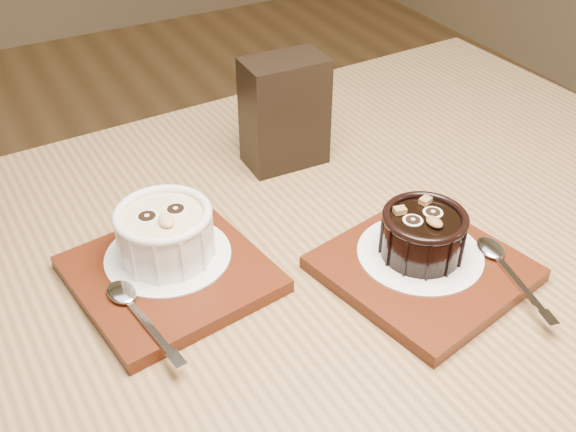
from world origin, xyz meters
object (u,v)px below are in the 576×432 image
(table, at_px, (284,343))
(ramekin_dark, at_px, (423,232))
(condiment_stand, at_px, (285,112))
(ramekin_white, at_px, (165,231))
(tray_left, at_px, (170,274))
(tray_right, at_px, (423,269))

(table, relative_size, ramekin_dark, 14.19)
(condiment_stand, bearing_deg, ramekin_white, -148.05)
(tray_left, height_order, ramekin_dark, ramekin_dark)
(ramekin_white, relative_size, ramekin_dark, 1.13)
(ramekin_dark, bearing_deg, ramekin_white, 149.80)
(table, height_order, tray_left, tray_left)
(ramekin_white, bearing_deg, ramekin_dark, -24.11)
(condiment_stand, bearing_deg, table, -118.34)
(tray_left, xyz_separation_m, ramekin_white, (0.01, 0.02, 0.04))
(table, height_order, condiment_stand, condiment_stand)
(table, bearing_deg, tray_right, -23.90)
(table, xyz_separation_m, tray_right, (0.13, -0.06, 0.10))
(tray_left, relative_size, condiment_stand, 1.29)
(table, distance_m, tray_left, 0.15)
(ramekin_white, xyz_separation_m, tray_right, (0.23, -0.14, -0.04))
(tray_right, bearing_deg, table, 156.10)
(tray_left, relative_size, ramekin_dark, 2.07)
(table, relative_size, condiment_stand, 8.83)
(tray_left, distance_m, condiment_stand, 0.27)
(tray_right, distance_m, condiment_stand, 0.27)
(tray_left, relative_size, ramekin_white, 1.82)
(table, distance_m, ramekin_white, 0.18)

